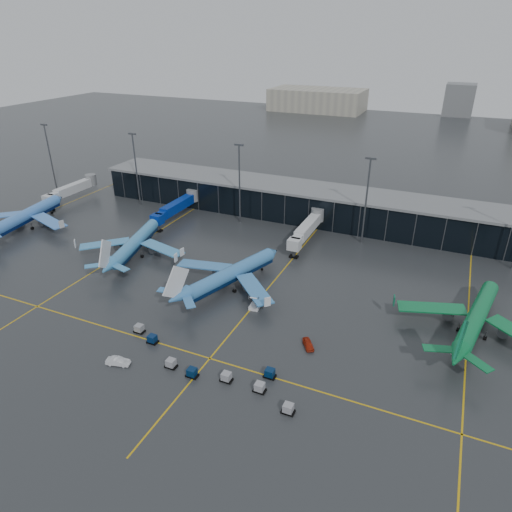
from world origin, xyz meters
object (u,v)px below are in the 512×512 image
at_px(service_van_red, 308,344).
at_px(service_van_white, 118,361).
at_px(baggage_carts, 209,367).
at_px(airliner_klm_near, 232,265).
at_px(airliner_aer_lingus, 479,308).
at_px(airliner_klm_west, 25,209).
at_px(airliner_arkefly, 134,236).
at_px(mobile_airstair, 255,305).

xyz_separation_m(service_van_red, service_van_white, (-31.05, -19.69, 0.05)).
relative_size(baggage_carts, service_van_white, 8.46).
xyz_separation_m(airliner_klm_near, airliner_aer_lingus, (54.58, 3.83, 0.09)).
relative_size(airliner_klm_west, service_van_white, 8.67).
relative_size(airliner_arkefly, baggage_carts, 0.95).
bearing_deg(airliner_aer_lingus, airliner_klm_near, -164.99).
xyz_separation_m(airliner_klm_near, baggage_carts, (10.04, -29.63, -4.97)).
distance_m(airliner_aer_lingus, service_van_white, 72.55).
bearing_deg(airliner_klm_near, service_van_red, -13.53).
bearing_deg(service_van_red, airliner_klm_near, 114.57).
distance_m(baggage_carts, mobile_airstair, 23.02).
bearing_deg(baggage_carts, airliner_klm_west, 156.94).
distance_m(airliner_klm_west, baggage_carts, 94.41).
bearing_deg(airliner_klm_west, mobile_airstair, -18.47).
relative_size(airliner_klm_west, service_van_red, 9.67).
xyz_separation_m(airliner_klm_west, airliner_aer_lingus, (131.27, -3.47, -0.23)).
distance_m(airliner_klm_west, mobile_airstair, 87.07).
bearing_deg(airliner_aer_lingus, airliner_klm_west, -170.51).
bearing_deg(airliner_klm_west, airliner_klm_near, -14.69).
relative_size(mobile_airstair, service_van_white, 0.76).
distance_m(airliner_klm_west, service_van_red, 103.96).
xyz_separation_m(baggage_carts, service_van_white, (-16.47, -5.47, -0.01)).
bearing_deg(service_van_white, airliner_klm_west, 43.76).
relative_size(mobile_airstair, service_van_red, 0.85).
bearing_deg(airliner_klm_west, baggage_carts, -32.31).
relative_size(airliner_klm_near, service_van_red, 9.15).
xyz_separation_m(airliner_klm_west, service_van_white, (70.26, -42.40, -5.30)).
xyz_separation_m(airliner_klm_west, baggage_carts, (86.73, -36.92, -5.29)).
bearing_deg(service_van_white, airliner_arkefly, 18.22).
distance_m(airliner_klm_near, baggage_carts, 31.68).
xyz_separation_m(airliner_klm_near, service_van_red, (24.62, -15.41, -5.04)).
bearing_deg(airliner_klm_near, baggage_carts, -52.77).
relative_size(airliner_klm_west, mobile_airstair, 11.43).
height_order(airliner_klm_near, airliner_aer_lingus, airliner_aer_lingus).
bearing_deg(mobile_airstair, airliner_arkefly, 158.65).
distance_m(airliner_aer_lingus, baggage_carts, 55.93).
height_order(airliner_klm_near, baggage_carts, airliner_klm_near).
relative_size(airliner_klm_near, service_van_white, 8.21).
bearing_deg(service_van_white, baggage_carts, -86.75).
distance_m(service_van_red, service_van_white, 36.77).
height_order(airliner_aer_lingus, baggage_carts, airliner_aer_lingus).
xyz_separation_m(airliner_klm_west, airliner_arkefly, (43.93, -2.40, -0.45)).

